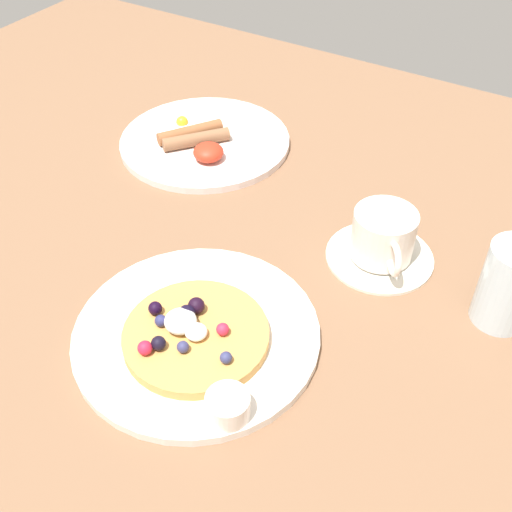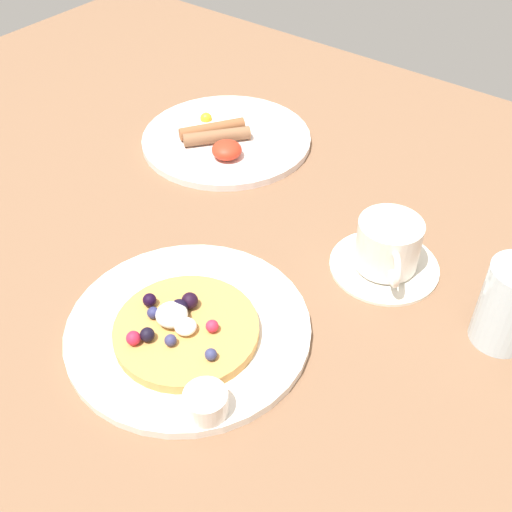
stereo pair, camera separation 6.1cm
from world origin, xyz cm
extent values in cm
cube|color=brown|center=(0.00, 0.00, -1.50)|extent=(167.60, 127.63, 3.00)
cylinder|color=silver|center=(4.11, -12.39, 0.57)|extent=(28.22, 28.22, 1.14)
cylinder|color=#CC9148|center=(4.87, -13.48, 1.81)|extent=(16.42, 16.42, 1.33)
sphere|color=black|center=(3.22, -10.89, 3.44)|extent=(1.93, 1.93, 1.93)
sphere|color=navy|center=(10.05, -15.20, 3.15)|extent=(1.34, 1.34, 1.34)
sphere|color=navy|center=(5.32, -16.37, 3.15)|extent=(1.34, 1.34, 1.34)
sphere|color=black|center=(3.01, -12.44, 3.46)|extent=(1.98, 1.98, 1.98)
sphere|color=black|center=(2.86, -17.41, 3.29)|extent=(1.62, 1.62, 1.62)
sphere|color=black|center=(-0.63, -13.53, 3.27)|extent=(1.59, 1.59, 1.59)
sphere|color=red|center=(2.01, -18.67, 3.28)|extent=(1.61, 1.61, 1.61)
sphere|color=#CE2743|center=(7.61, -12.13, 3.20)|extent=(1.45, 1.45, 1.45)
sphere|color=navy|center=(2.83, -14.56, 3.15)|extent=(1.34, 1.34, 1.34)
sphere|color=navy|center=(1.02, -14.64, 3.18)|extent=(1.40, 1.40, 1.40)
ellipsoid|color=white|center=(5.35, -13.97, 3.22)|extent=(2.48, 2.48, 1.49)
ellipsoid|color=white|center=(3.16, -13.82, 3.56)|extent=(3.63, 3.63, 2.18)
cylinder|color=silver|center=(13.24, -19.76, 2.49)|extent=(4.53, 4.53, 2.70)
cylinder|color=brown|center=(13.24, -19.76, 3.03)|extent=(3.71, 3.71, 0.32)
cylinder|color=silver|center=(-18.51, 21.95, 0.57)|extent=(27.51, 27.51, 1.15)
cylinder|color=brown|center=(-18.50, 19.62, 2.19)|extent=(8.43, 9.66, 2.10)
cylinder|color=brown|center=(-20.57, 20.86, 2.19)|extent=(7.65, 10.14, 2.10)
ellipsoid|color=white|center=(-23.88, 23.15, 1.45)|extent=(7.28, 6.19, 0.60)
sphere|color=yellow|center=(-23.88, 23.15, 1.95)|extent=(2.00, 2.00, 2.00)
ellipsoid|color=red|center=(-14.50, 17.24, 2.44)|extent=(4.71, 4.71, 2.59)
cylinder|color=silver|center=(16.70, 11.05, 0.44)|extent=(14.00, 14.00, 0.87)
cylinder|color=silver|center=(16.70, 11.05, 4.08)|extent=(8.07, 8.07, 6.42)
torus|color=silver|center=(19.72, 7.01, 4.40)|extent=(3.27, 4.00, 4.39)
cylinder|color=#9E7157|center=(16.70, 11.05, 6.14)|extent=(6.86, 6.86, 0.51)
cylinder|color=silver|center=(32.73, 8.63, 5.31)|extent=(6.52, 6.52, 10.61)
camera|label=1|loc=(34.32, -49.10, 55.34)|focal=43.99mm
camera|label=2|loc=(39.39, -45.63, 55.34)|focal=43.99mm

